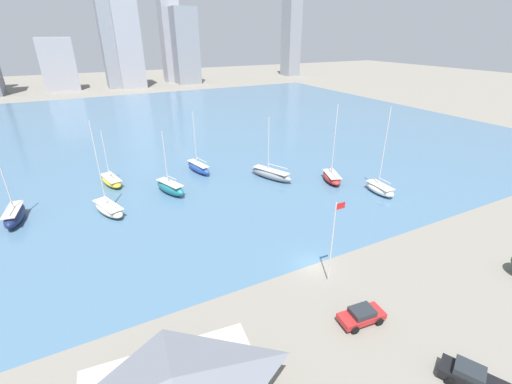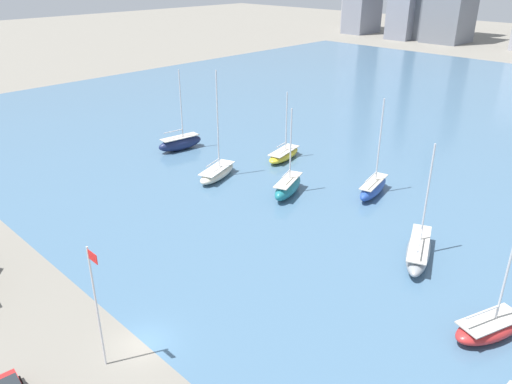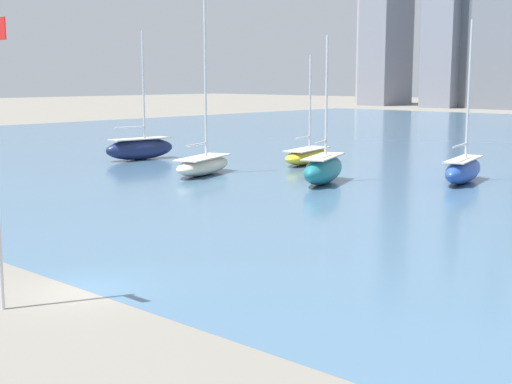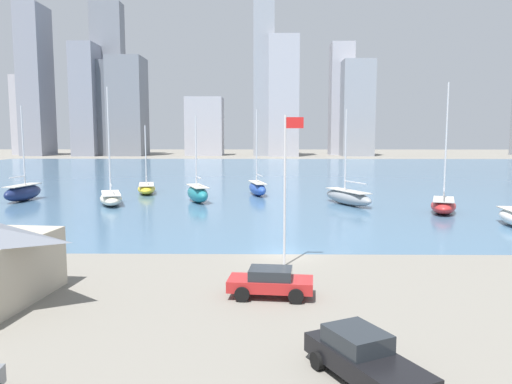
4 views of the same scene
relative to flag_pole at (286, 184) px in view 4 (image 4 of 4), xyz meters
The scene contains 13 objects.
ground_plane 6.22m from the flag_pole, 88.14° to the left, with size 500.00×500.00×0.00m, color gray.
harbor_water 73.33m from the flag_pole, 89.92° to the left, with size 180.00×140.00×0.00m.
flag_pole is the anchor object (origin of this frame).
distant_city_skyline 174.92m from the flag_pole, 98.97° to the left, with size 217.42×23.97×67.82m.
sailboat_navy 45.58m from the flag_pole, 135.79° to the left, with size 3.09×7.55×12.22m.
sailboat_teal 32.65m from the flag_pole, 107.63° to the left, with size 4.45×7.37×10.89m.
sailboat_blue 38.56m from the flag_pole, 93.40° to the left, with size 3.43×7.72×12.05m.
sailboat_gray 30.38m from the flag_pole, 72.77° to the left, with size 5.70×9.41×11.58m.
sailboat_yellow 44.01m from the flag_pole, 114.85° to the left, with size 4.02×7.69×9.86m.
sailboat_cream 34.93m from the flag_pole, 125.41° to the left, with size 4.94×8.09×14.24m.
sailboat_red 29.17m from the flag_pole, 50.70° to the left, with size 4.65×7.01×14.13m.
parked_sedan_red 7.83m from the flag_pole, 99.54° to the right, with size 4.63×2.57×1.54m.
parked_pickup_black 16.12m from the flag_pole, 82.33° to the right, with size 4.01×5.41×1.70m.
Camera 4 is at (-1.56, -35.04, 8.56)m, focal length 35.00 mm.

